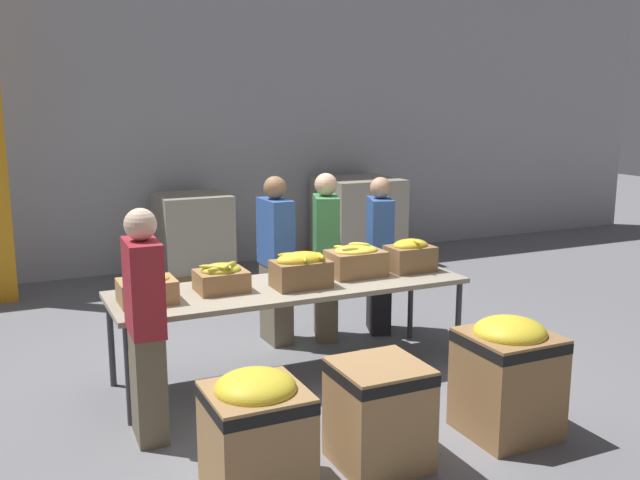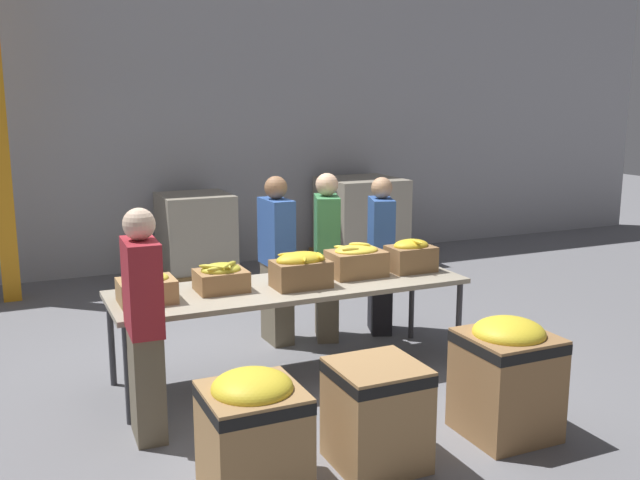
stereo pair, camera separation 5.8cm
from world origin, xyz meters
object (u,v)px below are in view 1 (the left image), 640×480
at_px(volunteer_3, 326,258).
at_px(donation_bin_1, 379,410).
at_px(donation_bin_0, 256,430).
at_px(volunteer_0, 276,261).
at_px(banana_box_0, 147,288).
at_px(banana_box_3, 356,260).
at_px(pallet_stack_1, 193,238).
at_px(donation_bin_2, 508,373).
at_px(banana_box_2, 301,269).
at_px(volunteer_1, 146,327).
at_px(volunteer_2, 379,256).
at_px(pallet_stack_0, 358,221).
at_px(sorting_table, 291,290).
at_px(banana_box_1, 221,277).
at_px(banana_box_4, 410,255).

relative_size(volunteer_3, donation_bin_1, 2.40).
bearing_deg(donation_bin_0, volunteer_0, 66.04).
relative_size(banana_box_0, donation_bin_1, 0.62).
relative_size(banana_box_3, pallet_stack_1, 0.43).
bearing_deg(volunteer_3, donation_bin_1, 2.13).
bearing_deg(donation_bin_2, banana_box_0, 143.21).
xyz_separation_m(banana_box_2, volunteer_1, (-1.34, -0.53, -0.13)).
bearing_deg(banana_box_0, volunteer_2, 16.67).
bearing_deg(banana_box_3, pallet_stack_0, 61.81).
xyz_separation_m(volunteer_2, donation_bin_1, (-1.28, -2.25, -0.40)).
xyz_separation_m(volunteer_0, donation_bin_0, (-1.06, -2.38, -0.38)).
xyz_separation_m(volunteer_2, donation_bin_0, (-2.08, -2.25, -0.36)).
distance_m(sorting_table, pallet_stack_0, 4.26).
bearing_deg(banana_box_0, donation_bin_1, -55.10).
height_order(banana_box_0, pallet_stack_1, pallet_stack_1).
bearing_deg(donation_bin_2, pallet_stack_1, 99.05).
bearing_deg(donation_bin_2, donation_bin_0, 180.00).
distance_m(banana_box_0, volunteer_1, 0.62).
relative_size(volunteer_1, donation_bin_0, 2.11).
height_order(volunteer_0, pallet_stack_0, volunteer_0).
height_order(donation_bin_1, pallet_stack_1, pallet_stack_1).
height_order(banana_box_1, volunteer_2, volunteer_2).
relative_size(volunteer_2, pallet_stack_1, 1.41).
bearing_deg(banana_box_3, donation_bin_1, -112.93).
relative_size(banana_box_2, pallet_stack_1, 0.42).
bearing_deg(banana_box_4, banana_box_3, 175.36).
height_order(donation_bin_0, pallet_stack_1, pallet_stack_1).
distance_m(banana_box_4, pallet_stack_1, 3.63).
bearing_deg(banana_box_1, volunteer_3, 28.58).
height_order(banana_box_0, volunteer_3, volunteer_3).
distance_m(donation_bin_0, donation_bin_2, 1.79).
relative_size(banana_box_0, pallet_stack_1, 0.38).
bearing_deg(sorting_table, banana_box_0, -178.66).
bearing_deg(volunteer_1, banana_box_4, -73.24).
bearing_deg(banana_box_1, donation_bin_2, -47.72).
relative_size(banana_box_4, volunteer_2, 0.26).
distance_m(volunteer_1, donation_bin_1, 1.60).
height_order(banana_box_3, banana_box_4, banana_box_4).
bearing_deg(banana_box_2, sorting_table, 114.66).
bearing_deg(banana_box_3, sorting_table, -175.69).
bearing_deg(donation_bin_1, pallet_stack_0, 63.45).
relative_size(banana_box_3, donation_bin_0, 0.63).
distance_m(sorting_table, pallet_stack_1, 3.48).
height_order(banana_box_0, pallet_stack_0, pallet_stack_0).
height_order(banana_box_3, volunteer_1, volunteer_1).
bearing_deg(banana_box_3, donation_bin_2, -79.38).
distance_m(volunteer_0, volunteer_2, 1.03).
height_order(volunteer_0, volunteer_3, volunteer_3).
distance_m(banana_box_3, volunteer_0, 0.88).
distance_m(banana_box_4, volunteer_1, 2.50).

